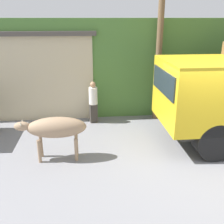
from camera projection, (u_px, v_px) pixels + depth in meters
name	position (u px, v px, depth m)	size (l,w,h in m)	color
ground_plane	(205.00, 160.00, 7.21)	(60.00, 60.00, 0.00)	gray
hillside_embankment	(151.00, 58.00, 12.70)	(32.00, 5.87, 3.68)	#4C7A38
building_backdrop	(30.00, 71.00, 10.57)	(5.30, 2.70, 3.26)	#C6B793
brown_cow	(55.00, 128.00, 6.98)	(1.89, 0.57, 1.22)	#9E7F60
pedestrian_on_hill	(93.00, 101.00, 9.54)	(0.39, 0.39, 1.54)	#38332D
utility_pole	(160.00, 27.00, 9.09)	(0.90, 0.22, 6.53)	brown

